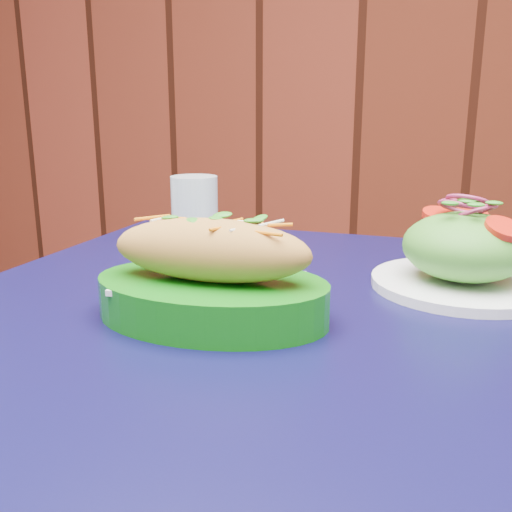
% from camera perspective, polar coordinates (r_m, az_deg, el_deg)
% --- Properties ---
extents(cafe_table, '(0.86, 0.86, 0.75)m').
position_cam_1_polar(cafe_table, '(0.69, 2.45, -11.71)').
color(cafe_table, black).
rests_on(cafe_table, ground).
extents(banh_mi_basket, '(0.27, 0.19, 0.12)m').
position_cam_1_polar(banh_mi_basket, '(0.60, -4.50, -2.21)').
color(banh_mi_basket, '#0F6C10').
rests_on(banh_mi_basket, cafe_table).
extents(salad_plate, '(0.22, 0.22, 0.11)m').
position_cam_1_polar(salad_plate, '(0.75, 20.14, 0.24)').
color(salad_plate, white).
rests_on(salad_plate, cafe_table).
extents(water_glass, '(0.07, 0.07, 0.12)m').
position_cam_1_polar(water_glass, '(0.89, -6.14, 4.21)').
color(water_glass, silver).
rests_on(water_glass, cafe_table).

